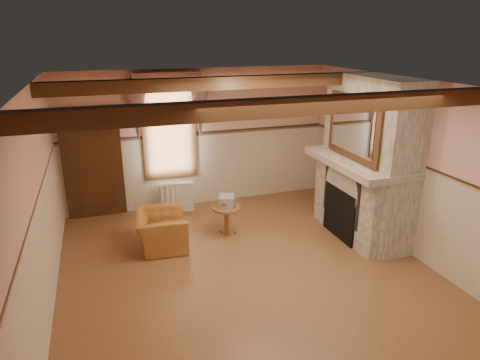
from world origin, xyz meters
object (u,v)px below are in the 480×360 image
object	(u,v)px
side_table	(227,221)
radiator	(176,197)
armchair	(161,230)
bowl	(368,160)
mantel_clock	(337,143)
oil_lamp	(350,146)

from	to	relation	value
side_table	radiator	xyz separation A→B (m)	(-0.64, 1.42, 0.02)
armchair	radiator	bearing A→B (deg)	-14.59
bowl	side_table	bearing A→B (deg)	157.61
radiator	bowl	size ratio (longest dim) A/B	2.11
bowl	mantel_clock	world-z (taller)	mantel_clock
mantel_clock	oil_lamp	world-z (taller)	oil_lamp
side_table	radiator	distance (m)	1.55
side_table	mantel_clock	bearing A→B (deg)	1.97
armchair	side_table	distance (m)	1.17
mantel_clock	oil_lamp	bearing A→B (deg)	-90.00
radiator	side_table	bearing A→B (deg)	-55.75
armchair	radiator	size ratio (longest dim) A/B	1.34
armchair	mantel_clock	xyz separation A→B (m)	(3.35, 0.14, 1.21)
side_table	mantel_clock	world-z (taller)	mantel_clock
side_table	mantel_clock	distance (m)	2.51
radiator	bowl	distance (m)	3.83
oil_lamp	radiator	bearing A→B (deg)	147.97
side_table	mantel_clock	size ratio (longest dim) A/B	2.29
armchair	oil_lamp	distance (m)	3.58
bowl	mantel_clock	size ratio (longest dim) A/B	1.38
armchair	oil_lamp	world-z (taller)	oil_lamp
side_table	bowl	distance (m)	2.64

